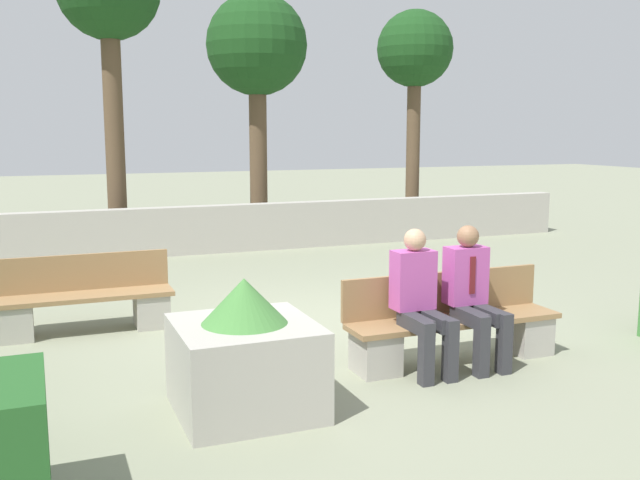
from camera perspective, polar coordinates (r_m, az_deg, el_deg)
The scene contains 9 objects.
ground_plane at distance 8.00m, azimuth -0.20°, elevation -6.99°, with size 60.00×60.00×0.00m, color gray.
perimeter_wall at distance 12.87m, azimuth -8.85°, elevation 0.86°, with size 14.73×0.30×0.85m.
bench_front at distance 6.91m, azimuth 10.54°, elevation -6.88°, with size 2.12×0.48×0.83m.
bench_left_side at distance 8.16m, azimuth -18.31°, elevation -4.83°, with size 1.87×0.48×0.83m.
person_seated_man at distance 6.77m, azimuth 12.12°, elevation -3.92°, with size 0.38×0.64×1.30m.
person_seated_woman at distance 6.48m, azimuth 7.97°, elevation -4.40°, with size 0.38×0.64×1.30m.
planter_corner_left at distance 5.62m, azimuth -6.00°, elevation -9.23°, with size 1.06×1.06×1.06m.
tree_center_right at distance 14.48m, azimuth -5.07°, elevation 14.89°, with size 1.98×1.98×4.82m.
tree_rightmost at distance 15.73m, azimuth 7.59°, elevation 14.43°, with size 1.61×1.61×4.69m.
Camera 1 is at (-2.83, -7.16, 2.17)m, focal length 40.00 mm.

